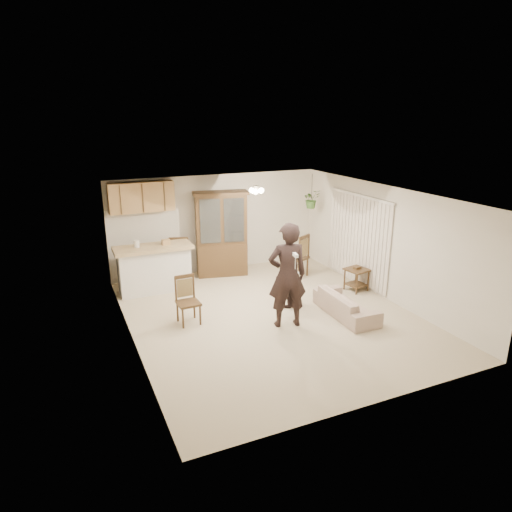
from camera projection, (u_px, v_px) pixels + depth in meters
name	position (u px, v px, depth m)	size (l,w,h in m)	color
floor	(271.00, 316.00, 9.31)	(6.50, 6.50, 0.00)	#C1B492
ceiling	(273.00, 195.00, 8.57)	(5.50, 6.50, 0.02)	silver
wall_back	(217.00, 223.00, 11.77)	(5.50, 0.02, 2.50)	beige
wall_front	(378.00, 325.00, 6.11)	(5.50, 0.02, 2.50)	beige
wall_left	(129.00, 278.00, 7.87)	(0.02, 6.50, 2.50)	beige
wall_right	(384.00, 242.00, 10.01)	(0.02, 6.50, 2.50)	beige
breakfast_bar	(155.00, 271.00, 10.49)	(1.60, 0.55, 1.00)	silver
bar_top	(153.00, 248.00, 10.33)	(1.75, 0.70, 0.08)	tan
upper_cabinets	(141.00, 197.00, 10.62)	(1.50, 0.34, 0.70)	#976842
vertical_blinds	(358.00, 239.00, 10.82)	(0.06, 2.30, 2.10)	beige
ceiling_fixture	(256.00, 190.00, 9.72)	(0.36, 0.36, 0.20)	beige
hanging_plant	(311.00, 199.00, 11.75)	(0.43, 0.37, 0.48)	#254F1F
plant_cord	(312.00, 186.00, 11.65)	(0.01, 0.01, 0.65)	black
sofa	(346.00, 298.00, 9.27)	(1.87, 0.73, 0.73)	#BFB89D
adult	(287.00, 282.00, 8.66)	(0.66, 0.43, 1.80)	black
child	(287.00, 276.00, 9.62)	(0.66, 0.51, 1.35)	black
china_hutch	(221.00, 235.00, 11.44)	(1.43, 0.80, 2.14)	#311F12
side_table	(356.00, 279.00, 10.61)	(0.56, 0.56, 0.58)	#311F12
chair_bar	(189.00, 310.00, 8.93)	(0.44, 0.44, 0.96)	#311F12
chair_hutch_left	(179.00, 272.00, 10.96)	(0.62, 0.62, 1.12)	#311F12
chair_hutch_right	(296.00, 264.00, 11.52)	(0.66, 0.66, 1.11)	#311F12
controller_adult	(296.00, 255.00, 8.01)	(0.05, 0.18, 0.05)	white
controller_child	(299.00, 273.00, 9.37)	(0.04, 0.12, 0.04)	white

